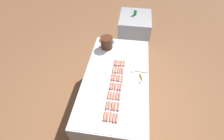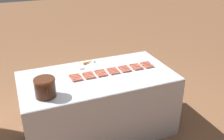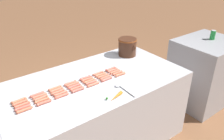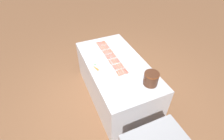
# 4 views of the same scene
# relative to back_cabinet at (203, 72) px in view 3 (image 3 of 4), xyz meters

# --- Properties ---
(griddle_counter) EXTENTS (1.01, 1.93, 0.85)m
(griddle_counter) POSITION_rel_back_cabinet_xyz_m (-0.22, -1.71, -0.05)
(griddle_counter) COLOR #BCBCC1
(griddle_counter) RESTS_ON ground_plane
(back_cabinet) EXTENTS (0.70, 0.81, 0.95)m
(back_cabinet) POSITION_rel_back_cabinet_xyz_m (0.00, 0.00, 0.00)
(back_cabinet) COLOR #A0A0A4
(back_cabinet) RESTS_ON ground_plane
(hot_dog_0) EXTENTS (0.03, 0.14, 0.03)m
(hot_dog_0) POSITION_rel_back_cabinet_xyz_m (-0.28, -2.42, 0.39)
(hot_dog_0) COLOR #D16F4E
(hot_dog_0) RESTS_ON griddle_counter
(hot_dog_1) EXTENTS (0.03, 0.14, 0.03)m
(hot_dog_1) POSITION_rel_back_cabinet_xyz_m (-0.28, -2.26, 0.39)
(hot_dog_1) COLOR #CA6452
(hot_dog_1) RESTS_ON griddle_counter
(hot_dog_2) EXTENTS (0.03, 0.14, 0.03)m
(hot_dog_2) POSITION_rel_back_cabinet_xyz_m (-0.28, -2.09, 0.39)
(hot_dog_2) COLOR #CF6E4D
(hot_dog_2) RESTS_ON griddle_counter
(hot_dog_3) EXTENTS (0.03, 0.14, 0.03)m
(hot_dog_3) POSITION_rel_back_cabinet_xyz_m (-0.28, -1.93, 0.39)
(hot_dog_3) COLOR #CA6E56
(hot_dog_3) RESTS_ON griddle_counter
(hot_dog_4) EXTENTS (0.03, 0.14, 0.03)m
(hot_dog_4) POSITION_rel_back_cabinet_xyz_m (-0.28, -1.76, 0.39)
(hot_dog_4) COLOR #CE6455
(hot_dog_4) RESTS_ON griddle_counter
(hot_dog_5) EXTENTS (0.03, 0.14, 0.03)m
(hot_dog_5) POSITION_rel_back_cabinet_xyz_m (-0.28, -1.60, 0.39)
(hot_dog_5) COLOR #CC6D54
(hot_dog_5) RESTS_ON griddle_counter
(hot_dog_6) EXTENTS (0.03, 0.14, 0.03)m
(hot_dog_6) POSITION_rel_back_cabinet_xyz_m (-0.28, -1.44, 0.39)
(hot_dog_6) COLOR #CE6351
(hot_dog_6) RESTS_ON griddle_counter
(hot_dog_7) EXTENTS (0.03, 0.14, 0.03)m
(hot_dog_7) POSITION_rel_back_cabinet_xyz_m (-0.24, -2.42, 0.39)
(hot_dog_7) COLOR #D06B4D
(hot_dog_7) RESTS_ON griddle_counter
(hot_dog_8) EXTENTS (0.03, 0.14, 0.03)m
(hot_dog_8) POSITION_rel_back_cabinet_xyz_m (-0.24, -2.25, 0.39)
(hot_dog_8) COLOR #CC6E54
(hot_dog_8) RESTS_ON griddle_counter
(hot_dog_9) EXTENTS (0.03, 0.14, 0.03)m
(hot_dog_9) POSITION_rel_back_cabinet_xyz_m (-0.24, -2.09, 0.39)
(hot_dog_9) COLOR #CF7255
(hot_dog_9) RESTS_ON griddle_counter
(hot_dog_10) EXTENTS (0.03, 0.14, 0.03)m
(hot_dog_10) POSITION_rel_back_cabinet_xyz_m (-0.24, -1.92, 0.39)
(hot_dog_10) COLOR #D2684C
(hot_dog_10) RESTS_ON griddle_counter
(hot_dog_11) EXTENTS (0.03, 0.14, 0.03)m
(hot_dog_11) POSITION_rel_back_cabinet_xyz_m (-0.24, -1.76, 0.39)
(hot_dog_11) COLOR #CE6B51
(hot_dog_11) RESTS_ON griddle_counter
(hot_dog_12) EXTENTS (0.03, 0.14, 0.03)m
(hot_dog_12) POSITION_rel_back_cabinet_xyz_m (-0.24, -1.60, 0.39)
(hot_dog_12) COLOR #D47251
(hot_dog_12) RESTS_ON griddle_counter
(hot_dog_13) EXTENTS (0.03, 0.14, 0.03)m
(hot_dog_13) POSITION_rel_back_cabinet_xyz_m (-0.24, -1.44, 0.39)
(hot_dog_13) COLOR #CE6D56
(hot_dog_13) RESTS_ON griddle_counter
(hot_dog_14) EXTENTS (0.03, 0.14, 0.03)m
(hot_dog_14) POSITION_rel_back_cabinet_xyz_m (-0.20, -2.42, 0.39)
(hot_dog_14) COLOR #D56B50
(hot_dog_14) RESTS_ON griddle_counter
(hot_dog_15) EXTENTS (0.03, 0.14, 0.03)m
(hot_dog_15) POSITION_rel_back_cabinet_xyz_m (-0.20, -2.26, 0.39)
(hot_dog_15) COLOR #C97154
(hot_dog_15) RESTS_ON griddle_counter
(hot_dog_16) EXTENTS (0.03, 0.14, 0.03)m
(hot_dog_16) POSITION_rel_back_cabinet_xyz_m (-0.20, -2.09, 0.39)
(hot_dog_16) COLOR #CF6B51
(hot_dog_16) RESTS_ON griddle_counter
(hot_dog_17) EXTENTS (0.03, 0.14, 0.03)m
(hot_dog_17) POSITION_rel_back_cabinet_xyz_m (-0.20, -1.93, 0.39)
(hot_dog_17) COLOR #D66354
(hot_dog_17) RESTS_ON griddle_counter
(hot_dog_18) EXTENTS (0.03, 0.14, 0.03)m
(hot_dog_18) POSITION_rel_back_cabinet_xyz_m (-0.20, -1.76, 0.39)
(hot_dog_18) COLOR #CD704E
(hot_dog_18) RESTS_ON griddle_counter
(hot_dog_19) EXTENTS (0.03, 0.14, 0.03)m
(hot_dog_19) POSITION_rel_back_cabinet_xyz_m (-0.20, -1.60, 0.39)
(hot_dog_19) COLOR #CC6B4E
(hot_dog_19) RESTS_ON griddle_counter
(hot_dog_20) EXTENTS (0.03, 0.14, 0.03)m
(hot_dog_20) POSITION_rel_back_cabinet_xyz_m (-0.20, -1.44, 0.39)
(hot_dog_20) COLOR #D46E51
(hot_dog_20) RESTS_ON griddle_counter
(hot_dog_21) EXTENTS (0.03, 0.14, 0.03)m
(hot_dog_21) POSITION_rel_back_cabinet_xyz_m (-0.16, -2.43, 0.39)
(hot_dog_21) COLOR #CE6353
(hot_dog_21) RESTS_ON griddle_counter
(hot_dog_22) EXTENTS (0.03, 0.14, 0.03)m
(hot_dog_22) POSITION_rel_back_cabinet_xyz_m (-0.16, -2.26, 0.39)
(hot_dog_22) COLOR #D1704F
(hot_dog_22) RESTS_ON griddle_counter
(hot_dog_23) EXTENTS (0.03, 0.14, 0.03)m
(hot_dog_23) POSITION_rel_back_cabinet_xyz_m (-0.16, -2.09, 0.39)
(hot_dog_23) COLOR #CB6C52
(hot_dog_23) RESTS_ON griddle_counter
(hot_dog_24) EXTENTS (0.03, 0.14, 0.03)m
(hot_dog_24) POSITION_rel_back_cabinet_xyz_m (-0.16, -1.93, 0.39)
(hot_dog_24) COLOR #CA6C54
(hot_dog_24) RESTS_ON griddle_counter
(hot_dog_25) EXTENTS (0.03, 0.14, 0.03)m
(hot_dog_25) POSITION_rel_back_cabinet_xyz_m (-0.16, -1.76, 0.39)
(hot_dog_25) COLOR #CC6855
(hot_dog_25) RESTS_ON griddle_counter
(hot_dog_26) EXTENTS (0.03, 0.14, 0.03)m
(hot_dog_26) POSITION_rel_back_cabinet_xyz_m (-0.16, -1.59, 0.39)
(hot_dog_26) COLOR #D26A52
(hot_dog_26) RESTS_ON griddle_counter
(hot_dog_27) EXTENTS (0.03, 0.14, 0.03)m
(hot_dog_27) POSITION_rel_back_cabinet_xyz_m (-0.16, -1.43, 0.39)
(hot_dog_27) COLOR #CF6B50
(hot_dog_27) RESTS_ON griddle_counter
(hot_dog_28) EXTENTS (0.03, 0.14, 0.03)m
(hot_dog_28) POSITION_rel_back_cabinet_xyz_m (-0.12, -2.43, 0.39)
(hot_dog_28) COLOR #D76D4C
(hot_dog_28) RESTS_ON griddle_counter
(hot_dog_29) EXTENTS (0.03, 0.14, 0.03)m
(hot_dog_29) POSITION_rel_back_cabinet_xyz_m (-0.12, -2.26, 0.39)
(hot_dog_29) COLOR #D0654F
(hot_dog_29) RESTS_ON griddle_counter
(hot_dog_30) EXTENTS (0.03, 0.14, 0.03)m
(hot_dog_30) POSITION_rel_back_cabinet_xyz_m (-0.12, -2.09, 0.39)
(hot_dog_30) COLOR #D86651
(hot_dog_30) RESTS_ON griddle_counter
(hot_dog_31) EXTENTS (0.03, 0.14, 0.03)m
(hot_dog_31) POSITION_rel_back_cabinet_xyz_m (-0.12, -1.93, 0.39)
(hot_dog_31) COLOR #CC6554
(hot_dog_31) RESTS_ON griddle_counter
(hot_dog_32) EXTENTS (0.03, 0.14, 0.03)m
(hot_dog_32) POSITION_rel_back_cabinet_xyz_m (-0.12, -1.77, 0.39)
(hot_dog_32) COLOR #CD6B50
(hot_dog_32) RESTS_ON griddle_counter
(hot_dog_33) EXTENTS (0.03, 0.14, 0.03)m
(hot_dog_33) POSITION_rel_back_cabinet_xyz_m (-0.13, -1.60, 0.39)
(hot_dog_33) COLOR #CB6554
(hot_dog_33) RESTS_ON griddle_counter
(hot_dog_34) EXTENTS (0.03, 0.14, 0.03)m
(hot_dog_34) POSITION_rel_back_cabinet_xyz_m (-0.12, -1.43, 0.39)
(hot_dog_34) COLOR #D5704F
(hot_dog_34) RESTS_ON griddle_counter
(bean_pot) EXTENTS (0.29, 0.23, 0.21)m
(bean_pot) POSITION_rel_back_cabinet_xyz_m (-0.48, -1.03, 0.49)
(bean_pot) COLOR #472616
(bean_pot) RESTS_ON griddle_counter
(serving_spoon) EXTENTS (0.27, 0.07, 0.02)m
(serving_spoon) POSITION_rel_back_cabinet_xyz_m (0.08, -1.58, 0.38)
(serving_spoon) COLOR #B7B7BC
(serving_spoon) RESTS_ON griddle_counter
(carrot) EXTENTS (0.08, 0.18, 0.03)m
(carrot) POSITION_rel_back_cabinet_xyz_m (0.18, -1.72, 0.39)
(carrot) COLOR orange
(carrot) RESTS_ON griddle_counter
(soda_can) EXTENTS (0.07, 0.07, 0.13)m
(soda_can) POSITION_rel_back_cabinet_xyz_m (-0.02, 0.07, 0.54)
(soda_can) COLOR #1E8C38
(soda_can) RESTS_ON back_cabinet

